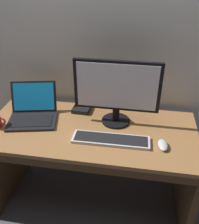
{
  "coord_description": "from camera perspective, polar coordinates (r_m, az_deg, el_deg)",
  "views": [
    {
      "loc": [
        0.3,
        -1.38,
        1.73
      ],
      "look_at": [
        0.07,
        0.0,
        0.87
      ],
      "focal_mm": 40.34,
      "sensor_mm": 36.0,
      "label": 1
    }
  ],
  "objects": [
    {
      "name": "ground_plane",
      "position": [
        2.23,
        -1.75,
        -19.33
      ],
      "size": [
        14.0,
        14.0,
        0.0
      ],
      "primitive_type": "plane",
      "color": "#4C4C51"
    },
    {
      "name": "back_wall",
      "position": [
        1.83,
        0.09,
        23.45
      ],
      "size": [
        4.81,
        0.04,
        2.95
      ],
      "primitive_type": "cube",
      "color": "silver",
      "rests_on": "ground"
    },
    {
      "name": "desk",
      "position": [
        1.86,
        -2.05,
        -9.67
      ],
      "size": [
        1.45,
        0.66,
        0.73
      ],
      "color": "olive",
      "rests_on": "ground"
    },
    {
      "name": "laptop_black",
      "position": [
        1.87,
        -14.87,
        -0.14
      ],
      "size": [
        0.39,
        0.38,
        0.23
      ],
      "color": "black",
      "rests_on": "desk"
    },
    {
      "name": "external_monitor",
      "position": [
        1.67,
        3.93,
        4.8
      ],
      "size": [
        0.57,
        0.2,
        0.46
      ],
      "color": "black",
      "rests_on": "desk"
    },
    {
      "name": "wired_keyboard",
      "position": [
        1.61,
        2.58,
        -6.3
      ],
      "size": [
        0.49,
        0.13,
        0.02
      ],
      "color": "#BCBCC1",
      "rests_on": "desk"
    },
    {
      "name": "computer_mouse",
      "position": [
        1.61,
        14.19,
        -7.26
      ],
      "size": [
        0.07,
        0.12,
        0.03
      ],
      "primitive_type": "ellipsoid",
      "rotation": [
        0.0,
        0.0,
        0.11
      ],
      "color": "#B7B7BC",
      "rests_on": "desk"
    },
    {
      "name": "external_drive_box",
      "position": [
        1.92,
        -4.1,
        0.68
      ],
      "size": [
        0.13,
        0.13,
        0.03
      ],
      "primitive_type": "cube",
      "rotation": [
        0.0,
        0.0,
        -0.06
      ],
      "color": "black",
      "rests_on": "desk"
    }
  ]
}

